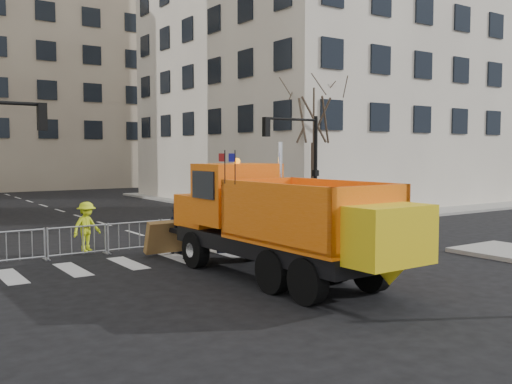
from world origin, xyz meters
TOP-DOWN VIEW (x-y plane):
  - ground at (0.00, 0.00)m, footprint 120.00×120.00m
  - sidewalk_back at (0.00, 8.50)m, footprint 64.00×5.00m
  - traffic_light_right at (8.50, 9.50)m, footprint 0.18×0.18m
  - crowd_barriers at (-0.75, 7.60)m, footprint 12.60×0.60m
  - street_tree at (9.20, 10.50)m, footprint 3.00×3.00m
  - plow_truck at (-0.26, 0.70)m, footprint 3.34×10.22m
  - cop_a at (-0.77, 6.27)m, footprint 0.64×0.45m
  - cop_b at (-0.89, 5.03)m, footprint 0.88×0.74m
  - cop_c at (0.69, 5.45)m, footprint 0.90×1.12m
  - worker at (-3.53, 7.70)m, footprint 1.28×1.00m
  - newspaper_box at (7.15, 9.27)m, footprint 0.47×0.42m

SIDE VIEW (x-z plane):
  - ground at x=0.00m, z-range 0.00..0.00m
  - sidewalk_back at x=0.00m, z-range 0.00..0.15m
  - crowd_barriers at x=-0.75m, z-range 0.00..1.10m
  - newspaper_box at x=7.15m, z-range 0.15..1.25m
  - cop_b at x=-0.89m, z-range 0.00..1.59m
  - cop_a at x=-0.77m, z-range 0.00..1.68m
  - cop_c at x=0.69m, z-range 0.00..1.78m
  - worker at x=-3.53m, z-range 0.15..1.89m
  - plow_truck at x=-0.26m, z-range -0.22..3.73m
  - traffic_light_right at x=8.50m, z-range 0.00..5.40m
  - street_tree at x=9.20m, z-range 0.00..7.50m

